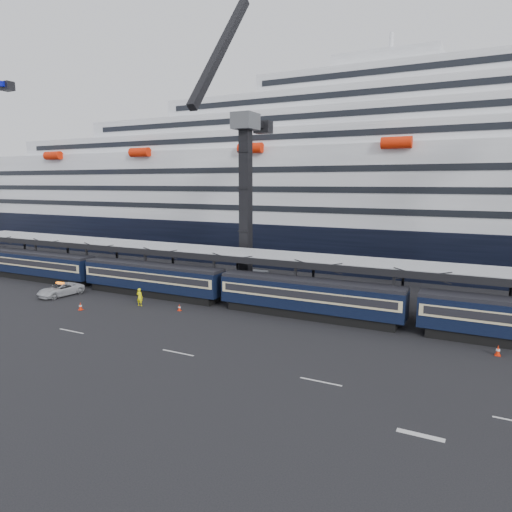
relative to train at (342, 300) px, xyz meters
The scene contains 11 objects.
ground 11.25m from the train, 65.06° to the right, with size 260.00×260.00×0.00m, color black.
lane_markings 20.02m from the train, 49.95° to the right, with size 111.00×4.27×0.02m.
train is the anchor object (origin of this frame).
canopy 6.85m from the train, 40.71° to the left, with size 130.00×6.25×5.53m.
cruise_ship 37.56m from the train, 84.34° to the left, with size 214.09×28.84×34.00m.
crane_dark_near 20.10m from the train, 150.76° to the left, with size 4.50×17.75×35.08m.
pickup_truck 33.67m from the train, behind, with size 2.50×5.43×1.51m, color #B0B2B7.
worker 22.07m from the train, 168.63° to the right, with size 0.73×0.48×2.00m, color #FFF90D.
traffic_cone_b 27.59m from the train, 162.03° to the right, with size 0.43×0.43×0.87m.
traffic_cone_c 17.09m from the train, 166.50° to the right, with size 0.36×0.36×0.73m.
traffic_cone_d 14.07m from the train, 12.87° to the right, with size 0.43×0.43×0.86m.
Camera 1 is at (7.27, -32.38, 13.53)m, focal length 32.00 mm.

